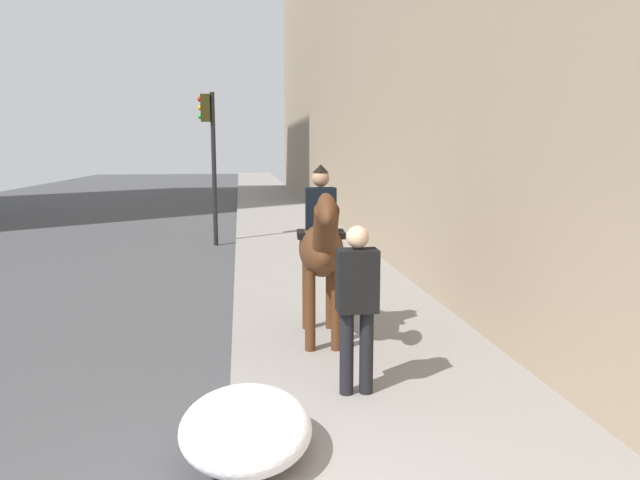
# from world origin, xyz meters

# --- Properties ---
(mounted_horse_near) EXTENTS (2.15, 0.66, 2.24)m
(mounted_horse_near) POSITION_xyz_m (3.83, -1.14, 1.35)
(mounted_horse_near) COLOR #4C2B16
(mounted_horse_near) RESTS_ON sidewalk_slab
(pedestrian_greeting) EXTENTS (0.26, 0.40, 1.70)m
(pedestrian_greeting) POSITION_xyz_m (2.14, -1.26, 1.10)
(pedestrian_greeting) COLOR black
(pedestrian_greeting) RESTS_ON sidewalk_slab
(traffic_light_near_curb) EXTENTS (0.20, 0.44, 4.01)m
(traffic_light_near_curb) POSITION_xyz_m (12.45, 0.61, 2.68)
(traffic_light_near_curb) COLOR black
(traffic_light_near_curb) RESTS_ON ground
(snow_pile_near) EXTENTS (1.37, 1.05, 0.47)m
(snow_pile_near) POSITION_xyz_m (1.07, -0.15, 0.36)
(snow_pile_near) COLOR white
(snow_pile_near) RESTS_ON sidewalk_slab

